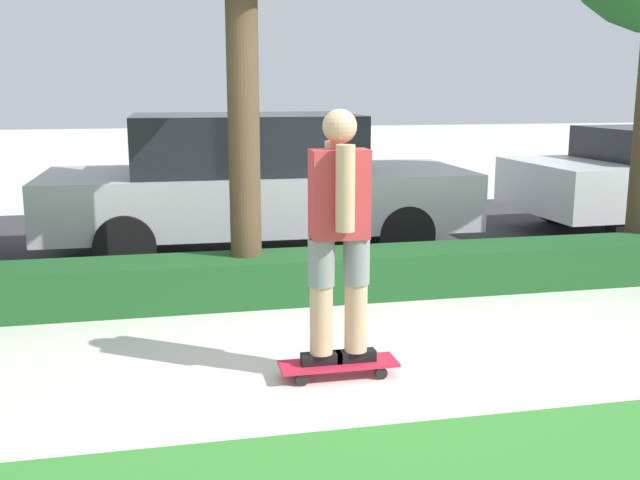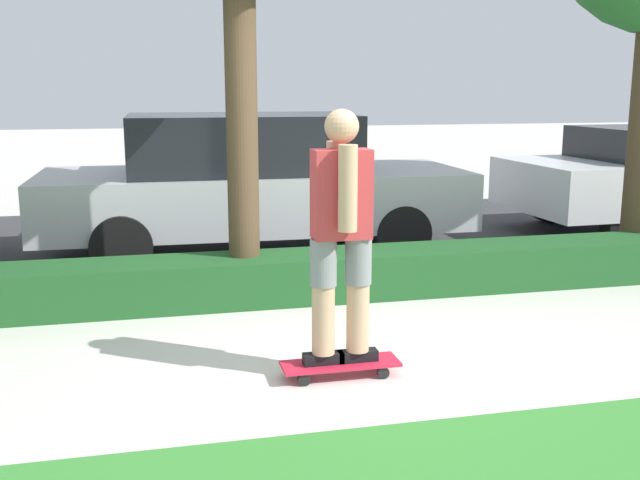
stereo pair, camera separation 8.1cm
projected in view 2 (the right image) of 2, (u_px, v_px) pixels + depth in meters
The scene contains 6 objects.
ground_plane at pixel (346, 362), 5.07m from camera, with size 60.00×60.00×0.00m, color beige.
street_asphalt at pixel (256, 240), 9.08m from camera, with size 18.22×5.00×0.01m.
hedge_row at pixel (299, 276), 6.56m from camera, with size 18.22×0.60×0.40m.
skateboard at pixel (340, 365), 4.80m from camera, with size 0.76×0.24×0.10m.
skater_person at pixel (341, 232), 4.62m from camera, with size 0.49×0.41×1.60m.
parked_car_middle at pixel (251, 182), 8.32m from camera, with size 4.69×1.93×1.53m.
Camera 2 is at (-1.27, -4.63, 1.83)m, focal length 42.00 mm.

